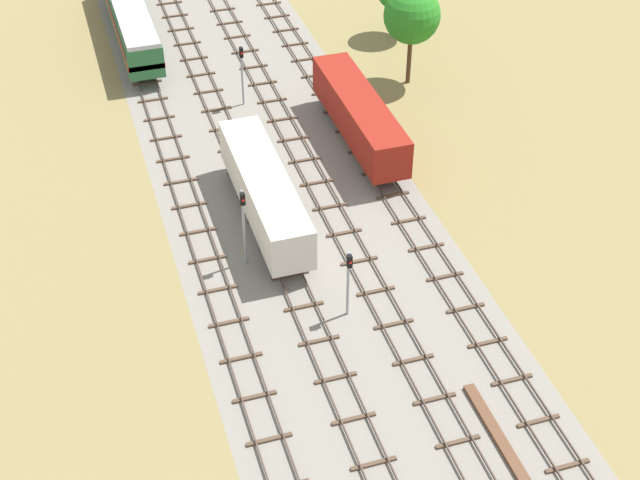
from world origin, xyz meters
name	(u,v)px	position (x,y,z in m)	size (l,w,h in m)	color
ground_plane	(234,85)	(0.00, 56.00, 0.00)	(480.00, 480.00, 0.00)	olive
ballast_bed	(234,85)	(0.00, 56.00, 0.00)	(17.59, 176.00, 0.01)	gray
track_far_left	(150,90)	(-6.80, 57.00, 0.14)	(2.40, 126.00, 0.29)	#47382D
track_left	(205,82)	(-2.27, 57.00, 0.14)	(2.40, 126.00, 0.29)	#47382D
track_centre_left	(258,74)	(2.27, 57.00, 0.14)	(2.40, 126.00, 0.29)	#47382D
track_centre	(310,67)	(6.80, 57.00, 0.14)	(2.40, 126.00, 0.29)	#47382D
freight_boxcar_left_nearest	(265,191)	(-2.26, 37.34, 2.45)	(2.87, 14.00, 3.60)	beige
freight_boxcar_centre_near	(359,115)	(6.80, 44.62, 2.45)	(2.87, 14.00, 3.60)	maroon
diesel_railcar_far_left_mid	(128,12)	(-6.80, 66.97, 2.60)	(2.96, 20.50, 3.80)	#286638
signal_post_nearest	(243,218)	(-4.53, 33.55, 3.48)	(0.28, 0.47, 5.50)	gray
signal_post_near	(349,276)	(0.00, 27.15, 2.99)	(0.28, 0.47, 4.64)	gray
signal_post_mid	(242,68)	(0.00, 52.73, 3.25)	(0.28, 0.47, 5.09)	gray
lineside_tree_3	(412,15)	(13.78, 52.23, 5.89)	(4.54, 4.54, 8.19)	#4C331E
spare_rail_bundle	(511,458)	(4.34, 14.77, 0.12)	(0.60, 10.00, 0.24)	brown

